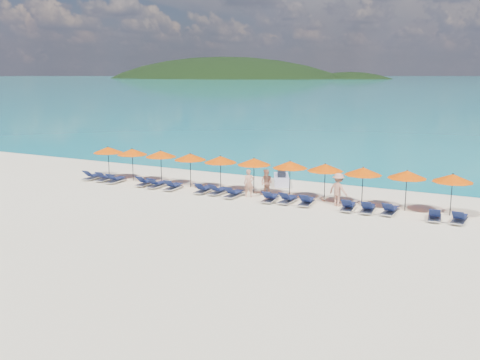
% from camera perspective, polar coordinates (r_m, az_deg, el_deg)
% --- Properties ---
extents(ground, '(1400.00, 1400.00, 0.00)m').
position_cam_1_polar(ground, '(29.13, -2.70, -3.36)').
color(ground, beige).
extents(headland_main, '(374.00, 242.00, 126.50)m').
position_cam_1_polar(headland_main, '(647.50, -1.96, 7.41)').
color(headland_main, black).
rests_on(headland_main, ground).
extents(headland_small, '(162.00, 126.00, 85.50)m').
position_cam_1_polar(headland_small, '(608.48, 11.53, 7.22)').
color(headland_small, black).
rests_on(headland_small, ground).
extents(jetski, '(1.93, 2.71, 0.91)m').
position_cam_1_polar(jetski, '(36.00, 4.43, 0.10)').
color(jetski, '#D8D7FC').
rests_on(jetski, ground).
extents(beachgoer_a, '(0.74, 0.67, 1.69)m').
position_cam_1_polar(beachgoer_a, '(32.25, 0.95, -0.34)').
color(beachgoer_a, tan).
rests_on(beachgoer_a, ground).
extents(beachgoer_b, '(0.87, 0.61, 1.64)m').
position_cam_1_polar(beachgoer_b, '(32.56, 2.85, -0.29)').
color(beachgoer_b, tan).
rests_on(beachgoer_b, ground).
extents(beachgoer_c, '(1.35, 1.00, 1.90)m').
position_cam_1_polar(beachgoer_c, '(30.55, 10.45, -1.01)').
color(beachgoer_c, tan).
rests_on(beachgoer_c, ground).
extents(umbrella_0, '(2.10, 2.10, 2.28)m').
position_cam_1_polar(umbrella_0, '(39.08, -13.90, 3.14)').
color(umbrella_0, black).
rests_on(umbrella_0, ground).
extents(umbrella_1, '(2.10, 2.10, 2.28)m').
position_cam_1_polar(umbrella_1, '(37.75, -11.43, 2.96)').
color(umbrella_1, black).
rests_on(umbrella_1, ground).
extents(umbrella_2, '(2.10, 2.10, 2.28)m').
position_cam_1_polar(umbrella_2, '(36.46, -8.45, 2.77)').
color(umbrella_2, black).
rests_on(umbrella_2, ground).
extents(umbrella_3, '(2.10, 2.10, 2.28)m').
position_cam_1_polar(umbrella_3, '(34.96, -5.33, 2.48)').
color(umbrella_3, black).
rests_on(umbrella_3, ground).
extents(umbrella_4, '(2.10, 2.10, 2.28)m').
position_cam_1_polar(umbrella_4, '(33.78, -2.10, 2.21)').
color(umbrella_4, black).
rests_on(umbrella_4, ground).
extents(umbrella_5, '(2.10, 2.10, 2.28)m').
position_cam_1_polar(umbrella_5, '(32.94, 1.50, 1.97)').
color(umbrella_5, black).
rests_on(umbrella_5, ground).
extents(umbrella_6, '(2.10, 2.10, 2.28)m').
position_cam_1_polar(umbrella_6, '(31.98, 5.36, 1.64)').
color(umbrella_6, black).
rests_on(umbrella_6, ground).
extents(umbrella_7, '(2.10, 2.10, 2.28)m').
position_cam_1_polar(umbrella_7, '(31.30, 9.08, 1.33)').
color(umbrella_7, black).
rests_on(umbrella_7, ground).
extents(umbrella_8, '(2.10, 2.10, 2.28)m').
position_cam_1_polar(umbrella_8, '(30.51, 13.00, 0.92)').
color(umbrella_8, black).
rests_on(umbrella_8, ground).
extents(umbrella_9, '(2.10, 2.10, 2.28)m').
position_cam_1_polar(umbrella_9, '(30.17, 17.39, 0.57)').
color(umbrella_9, black).
rests_on(umbrella_9, ground).
extents(umbrella_10, '(2.10, 2.10, 2.28)m').
position_cam_1_polar(umbrella_10, '(29.94, 21.75, 0.19)').
color(umbrella_10, black).
rests_on(umbrella_10, ground).
extents(lounger_0, '(0.68, 1.72, 0.66)m').
position_cam_1_polar(lounger_0, '(38.96, -15.42, 0.38)').
color(lounger_0, silver).
rests_on(lounger_0, ground).
extents(lounger_1, '(0.77, 1.75, 0.66)m').
position_cam_1_polar(lounger_1, '(38.24, -14.17, 0.24)').
color(lounger_1, silver).
rests_on(lounger_1, ground).
extents(lounger_2, '(0.70, 1.73, 0.66)m').
position_cam_1_polar(lounger_2, '(37.42, -13.12, 0.05)').
color(lounger_2, silver).
rests_on(lounger_2, ground).
extents(lounger_3, '(0.64, 1.71, 0.66)m').
position_cam_1_polar(lounger_3, '(36.07, -10.03, -0.25)').
color(lounger_3, silver).
rests_on(lounger_3, ground).
extents(lounger_4, '(0.64, 1.71, 0.66)m').
position_cam_1_polar(lounger_4, '(35.35, -8.81, -0.44)').
color(lounger_4, silver).
rests_on(lounger_4, ground).
extents(lounger_5, '(0.75, 1.74, 0.66)m').
position_cam_1_polar(lounger_5, '(34.56, -7.13, -0.67)').
color(lounger_5, silver).
rests_on(lounger_5, ground).
extents(lounger_6, '(0.68, 1.72, 0.66)m').
position_cam_1_polar(lounger_6, '(33.49, -3.91, -1.00)').
color(lounger_6, silver).
rests_on(lounger_6, ground).
extents(lounger_7, '(0.78, 1.75, 0.66)m').
position_cam_1_polar(lounger_7, '(33.03, -2.30, -1.15)').
color(lounger_7, silver).
rests_on(lounger_7, ground).
extents(lounger_8, '(0.63, 1.70, 0.66)m').
position_cam_1_polar(lounger_8, '(32.25, -0.67, -1.45)').
color(lounger_8, silver).
rests_on(lounger_8, ground).
extents(lounger_9, '(0.77, 1.75, 0.66)m').
position_cam_1_polar(lounger_9, '(31.21, 3.24, -1.91)').
color(lounger_9, silver).
rests_on(lounger_9, ground).
extents(lounger_10, '(0.68, 1.72, 0.66)m').
position_cam_1_polar(lounger_10, '(30.96, 5.13, -2.05)').
color(lounger_10, silver).
rests_on(lounger_10, ground).
extents(lounger_11, '(0.78, 1.75, 0.66)m').
position_cam_1_polar(lounger_11, '(30.59, 7.13, -2.26)').
color(lounger_11, silver).
rests_on(lounger_11, ground).
extents(lounger_12, '(0.78, 1.75, 0.66)m').
position_cam_1_polar(lounger_12, '(29.82, 11.47, -2.76)').
color(lounger_12, silver).
rests_on(lounger_12, ground).
extents(lounger_13, '(0.76, 1.75, 0.66)m').
position_cam_1_polar(lounger_13, '(29.61, 13.50, -2.95)').
color(lounger_13, silver).
rests_on(lounger_13, ground).
extents(lounger_14, '(0.69, 1.72, 0.66)m').
position_cam_1_polar(lounger_14, '(29.53, 15.72, -3.11)').
color(lounger_14, silver).
rests_on(lounger_14, ground).
extents(lounger_15, '(0.79, 1.75, 0.66)m').
position_cam_1_polar(lounger_15, '(29.06, 20.05, -3.61)').
color(lounger_15, silver).
rests_on(lounger_15, ground).
extents(lounger_16, '(0.73, 1.74, 0.66)m').
position_cam_1_polar(lounger_16, '(29.02, 22.37, -3.80)').
color(lounger_16, silver).
rests_on(lounger_16, ground).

